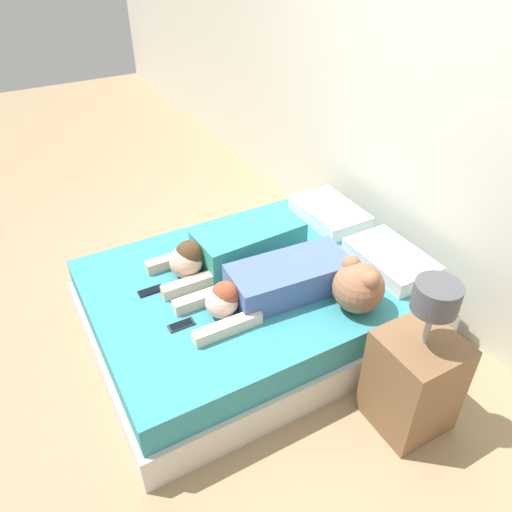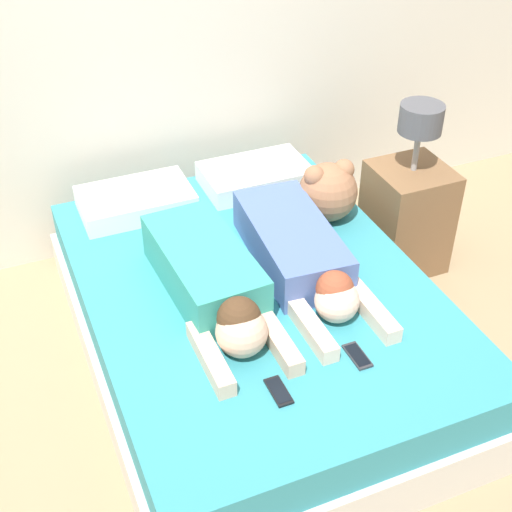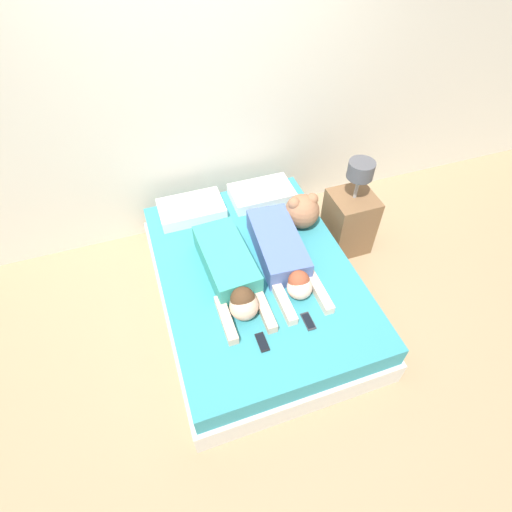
{
  "view_description": "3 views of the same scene",
  "coord_description": "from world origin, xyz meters",
  "views": [
    {
      "loc": [
        2.11,
        -1.17,
        2.32
      ],
      "look_at": [
        0.0,
        0.0,
        0.57
      ],
      "focal_mm": 35.0,
      "sensor_mm": 36.0,
      "label": 1
    },
    {
      "loc": [
        -0.94,
        -2.25,
        2.37
      ],
      "look_at": [
        0.0,
        0.0,
        0.57
      ],
      "focal_mm": 50.0,
      "sensor_mm": 36.0,
      "label": 2
    },
    {
      "loc": [
        -0.65,
        -1.88,
        2.78
      ],
      "look_at": [
        0.0,
        0.0,
        0.57
      ],
      "focal_mm": 28.0,
      "sensor_mm": 36.0,
      "label": 3
    }
  ],
  "objects": [
    {
      "name": "cell_phone_left",
      "position": [
        -0.17,
        -0.62,
        0.43
      ],
      "size": [
        0.06,
        0.14,
        0.01
      ],
      "color": "black",
      "rests_on": "bed"
    },
    {
      "name": "pillow_head_left",
      "position": [
        -0.32,
        0.79,
        0.47
      ],
      "size": [
        0.55,
        0.35,
        0.1
      ],
      "color": "white",
      "rests_on": "bed"
    },
    {
      "name": "person_left",
      "position": [
        -0.21,
        -0.05,
        0.53
      ],
      "size": [
        0.36,
        1.0,
        0.23
      ],
      "color": "teal",
      "rests_on": "bed"
    },
    {
      "name": "pillow_head_right",
      "position": [
        0.32,
        0.79,
        0.47
      ],
      "size": [
        0.55,
        0.35,
        0.1
      ],
      "color": "white",
      "rests_on": "bed"
    },
    {
      "name": "bed",
      "position": [
        0.0,
        0.0,
        0.21
      ],
      "size": [
        1.5,
        2.04,
        0.42
      ],
      "color": "beige",
      "rests_on": "ground_plane"
    },
    {
      "name": "wall_back",
      "position": [
        0.0,
        1.17,
        1.3
      ],
      "size": [
        12.0,
        0.06,
        2.6
      ],
      "color": "beige",
      "rests_on": "ground_plane"
    },
    {
      "name": "person_right",
      "position": [
        0.21,
        -0.0,
        0.52
      ],
      "size": [
        0.38,
        1.04,
        0.21
      ],
      "color": "#4C66A5",
      "rests_on": "bed"
    },
    {
      "name": "plush_toy",
      "position": [
        0.53,
        0.35,
        0.58
      ],
      "size": [
        0.29,
        0.29,
        0.3
      ],
      "color": "#996647",
      "rests_on": "bed"
    },
    {
      "name": "ground_plane",
      "position": [
        0.0,
        0.0,
        0.0
      ],
      "size": [
        12.0,
        12.0,
        0.0
      ],
      "primitive_type": "plane",
      "color": "#9E8460"
    },
    {
      "name": "nightstand",
      "position": [
        1.02,
        0.36,
        0.33
      ],
      "size": [
        0.38,
        0.38,
        0.93
      ],
      "color": "brown",
      "rests_on": "ground_plane"
    },
    {
      "name": "cell_phone_right",
      "position": [
        0.19,
        -0.57,
        0.43
      ],
      "size": [
        0.06,
        0.14,
        0.01
      ],
      "color": "#2D2D33",
      "rests_on": "bed"
    }
  ]
}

